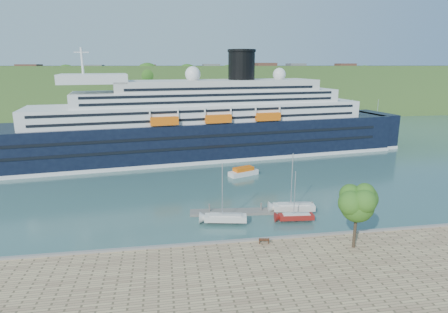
% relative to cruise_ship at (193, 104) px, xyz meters
% --- Properties ---
extents(ground, '(400.00, 400.00, 0.00)m').
position_rel_cruise_ship_xyz_m(ground, '(6.01, -53.54, -14.33)').
color(ground, '#2F5351').
rests_on(ground, ground).
extents(far_hillside, '(400.00, 50.00, 24.00)m').
position_rel_cruise_ship_xyz_m(far_hillside, '(6.01, 91.46, -2.33)').
color(far_hillside, '#335421').
rests_on(far_hillside, ground).
extents(quay_coping, '(220.00, 0.50, 0.30)m').
position_rel_cruise_ship_xyz_m(quay_coping, '(6.01, -53.74, -13.18)').
color(quay_coping, slate).
rests_on(quay_coping, promenade).
extents(cruise_ship, '(128.95, 34.91, 28.66)m').
position_rel_cruise_ship_xyz_m(cruise_ship, '(0.00, 0.00, 0.00)').
color(cruise_ship, black).
rests_on(cruise_ship, ground).
extents(park_bench, '(1.55, 0.88, 0.94)m').
position_rel_cruise_ship_xyz_m(park_bench, '(4.78, -54.74, -12.86)').
color(park_bench, '#4E2A16').
rests_on(park_bench, promenade).
extents(promenade_tree, '(5.79, 5.79, 9.58)m').
position_rel_cruise_ship_xyz_m(promenade_tree, '(16.23, -57.74, -8.54)').
color(promenade_tree, '#2C5F19').
rests_on(promenade_tree, promenade).
extents(floating_pontoon, '(19.92, 4.35, 0.44)m').
position_rel_cruise_ship_xyz_m(floating_pontoon, '(5.64, -41.56, -14.11)').
color(floating_pontoon, slate).
rests_on(floating_pontoon, ground).
extents(sailboat_white_near, '(7.59, 3.39, 9.47)m').
position_rel_cruise_ship_xyz_m(sailboat_white_near, '(1.08, -45.35, -9.59)').
color(sailboat_white_near, silver).
rests_on(sailboat_white_near, ground).
extents(sailboat_red, '(6.32, 2.28, 8.00)m').
position_rel_cruise_ship_xyz_m(sailboat_red, '(12.44, -46.28, -10.33)').
color(sailboat_red, maroon).
rests_on(sailboat_red, ground).
extents(sailboat_white_far, '(7.92, 3.13, 9.95)m').
position_rel_cruise_ship_xyz_m(sailboat_white_far, '(13.29, -42.73, -9.35)').
color(sailboat_white_far, silver).
rests_on(sailboat_white_far, ground).
extents(tender_launch, '(7.38, 4.88, 1.93)m').
position_rel_cruise_ship_xyz_m(tender_launch, '(9.51, -19.66, -13.36)').
color(tender_launch, orange).
rests_on(tender_launch, ground).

